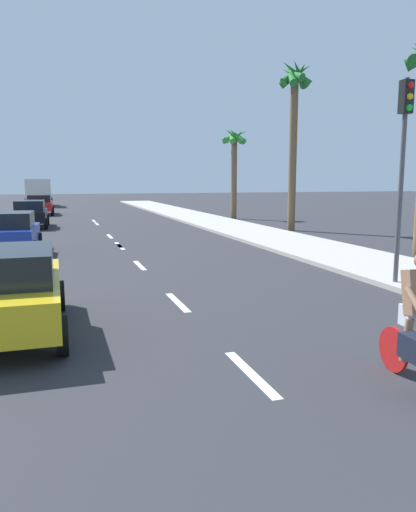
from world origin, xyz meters
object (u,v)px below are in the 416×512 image
parked_car_yellow (8,289)px  parked_car_blue (13,232)px  parked_car_red (40,204)px  traffic_signal (404,145)px  delivery_truck (38,192)px  palm_tree_distant (234,151)px  parked_car_black (30,213)px  palm_tree_far (294,105)px

parked_car_yellow → parked_car_blue: same height
parked_car_red → traffic_signal: bearing=-72.0°
parked_car_blue → traffic_signal: bearing=-40.1°
delivery_truck → palm_tree_distant: 25.68m
parked_car_yellow → parked_car_red: bearing=90.6°
parked_car_yellow → parked_car_black: (-0.44, 21.00, 0.00)m
palm_tree_distant → traffic_signal: 22.67m
parked_car_black → palm_tree_far: bearing=-22.6°
parked_car_blue → delivery_truck: bearing=92.6°
palm_tree_far → traffic_signal: bearing=-106.2°
parked_car_yellow → traffic_signal: 9.67m
traffic_signal → parked_car_black: bearing=116.0°
palm_tree_distant → palm_tree_far: bearing=-89.2°
parked_car_black → delivery_truck: 24.13m
parked_car_yellow → palm_tree_far: 20.73m
palm_tree_distant → traffic_signal: size_ratio=1.23×
parked_car_red → palm_tree_far: (13.31, -16.96, 5.79)m
parked_car_black → traffic_signal: size_ratio=0.82×
delivery_truck → traffic_signal: 44.98m
traffic_signal → parked_car_red: bearing=106.9°
palm_tree_far → parked_car_black: bearing=156.0°
parked_car_red → palm_tree_distant: palm_tree_distant is taller
palm_tree_far → parked_car_yellow: bearing=-131.4°
parked_car_red → parked_car_blue: bearing=-90.2°
delivery_truck → parked_car_red: bearing=-89.4°
parked_car_yellow → traffic_signal: size_ratio=0.80×
parked_car_black → palm_tree_distant: size_ratio=0.67×
delivery_truck → traffic_signal: size_ratio=1.21×
parked_car_black → palm_tree_distant: 14.27m
parked_car_blue → palm_tree_distant: palm_tree_distant is taller
parked_car_black → palm_tree_far: 15.97m
traffic_signal → delivery_truck: bearing=102.5°
parked_car_red → delivery_truck: delivery_truck is taller
parked_car_red → palm_tree_distant: size_ratio=0.71×
palm_tree_distant → parked_car_blue: bearing=-136.0°
parked_car_yellow → palm_tree_far: palm_tree_far is taller
traffic_signal → palm_tree_distant: bearing=80.2°
parked_car_yellow → palm_tree_distant: 27.22m
delivery_truck → parked_car_yellow: bearing=-90.4°
delivery_truck → palm_tree_distant: (13.58, -21.55, 3.24)m
parked_car_red → parked_car_black: bearing=-90.4°
parked_car_black → traffic_signal: (9.62, -19.75, 2.77)m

